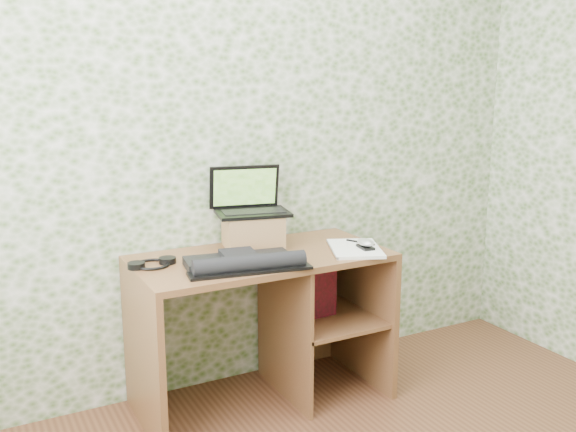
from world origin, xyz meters
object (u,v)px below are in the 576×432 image
riser (253,231)px  keyboard (243,262)px  desk (273,304)px  notepad (355,249)px  laptop (249,202)px

riser → keyboard: size_ratio=0.50×
desk → notepad: size_ratio=3.62×
laptop → keyboard: size_ratio=0.71×
laptop → keyboard: laptop is taller
riser → laptop: laptop is taller
desk → keyboard: keyboard is taller
riser → notepad: (0.42, -0.28, -0.07)m
riser → laptop: bearing=90.0°
notepad → keyboard: bearing=-155.6°
riser → keyboard: riser is taller
desk → riser: (-0.05, 0.12, 0.35)m
laptop → notepad: bearing=-25.6°
laptop → keyboard: (-0.18, -0.33, -0.19)m
keyboard → notepad: 0.60m
keyboard → desk: bearing=46.0°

